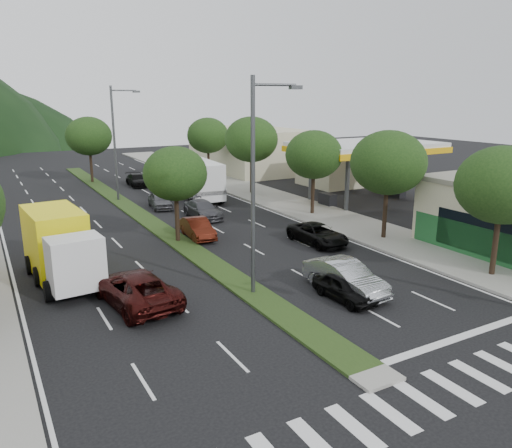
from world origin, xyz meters
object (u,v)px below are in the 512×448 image
car_queue_a (344,288)px  tree_r_a (503,185)px  tree_r_b (388,163)px  motorhome (194,178)px  box_truck (60,248)px  car_queue_c (197,228)px  streetlight_near (257,177)px  car_queue_e (160,200)px  sedan_silver (345,277)px  streetlight_mid (117,138)px  car_queue_f (137,180)px  tree_med_near (175,174)px  tree_r_d (251,140)px  car_queue_d (318,234)px  suv_maroon (136,289)px  tree_r_c (314,155)px  tree_r_e (208,136)px  tree_med_far (89,136)px  car_queue_b (203,209)px

car_queue_a → tree_r_a: bearing=-10.8°
tree_r_b → motorhome: tree_r_b is taller
box_truck → motorhome: bearing=-135.5°
tree_r_a → car_queue_c: size_ratio=1.67×
streetlight_near → car_queue_e: 21.00m
sedan_silver → car_queue_e: (-1.61, 22.28, -0.11)m
streetlight_mid → motorhome: streetlight_mid is taller
car_queue_e → car_queue_f: bearing=90.4°
car_queue_c → tree_med_near: bearing=-164.0°
tree_r_a → motorhome: 27.48m
tree_r_d → car_queue_e: 10.83m
car_queue_d → tree_r_d: bearing=73.5°
streetlight_mid → suv_maroon: size_ratio=1.83×
streetlight_near → suv_maroon: bearing=164.4°
tree_med_near → car_queue_d: tree_med_near is taller
tree_r_c → tree_r_a: bearing=-90.0°
box_truck → car_queue_e: bearing=-130.2°
motorhome → car_queue_a: bearing=-92.4°
tree_r_e → suv_maroon: size_ratio=1.22×
sedan_silver → suv_maroon: (-9.08, 3.48, -0.01)m
streetlight_near → sedan_silver: streetlight_near is taller
suv_maroon → motorhome: (11.65, 21.26, 1.13)m
tree_r_a → streetlight_mid: (-11.79, 29.00, 0.76)m
box_truck → car_queue_d: bearing=170.7°
tree_r_b → car_queue_e: (-9.69, 16.31, -4.38)m
tree_r_b → car_queue_d: 6.34m
car_queue_a → box_truck: box_truck is taller
tree_r_d → tree_med_far: bearing=130.6°
car_queue_d → motorhome: bearing=91.9°
tree_r_a → sedan_silver: (-8.08, 2.02, -4.05)m
tree_r_e → streetlight_mid: bearing=-149.3°
tree_r_a → box_truck: bearing=151.6°
tree_med_near → car_queue_a: 13.63m
streetlight_near → car_queue_f: bearing=83.7°
streetlight_mid → motorhome: 7.62m
streetlight_near → tree_r_c: bearing=45.5°
car_queue_e → motorhome: (4.18, 2.46, 1.24)m
car_queue_f → tree_med_far: bearing=133.4°
motorhome → car_queue_e: bearing=-144.9°
car_queue_c → car_queue_f: bearing=88.5°
tree_r_e → sedan_silver: tree_r_e is taller
tree_med_near → car_queue_b: tree_med_near is taller
streetlight_near → car_queue_d: size_ratio=2.20×
tree_r_d → box_truck: bearing=-141.8°
tree_r_e → streetlight_mid: streetlight_mid is taller
car_queue_c → box_truck: bearing=-153.3°
tree_r_a → tree_r_b: tree_r_b is taller
tree_r_d → motorhome: size_ratio=0.76×
tree_r_b → car_queue_b: size_ratio=1.53×
sedan_silver → car_queue_a: (-0.59, -0.68, -0.17)m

